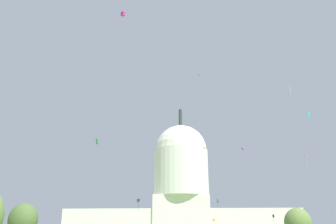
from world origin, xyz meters
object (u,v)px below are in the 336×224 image
object	(u,v)px
kite_white_high	(290,88)
kite_violet_mid	(243,149)
kite_turquoise_low	(218,202)
kite_cyan_mid	(309,115)
capitol_building	(181,201)
tree_east_mid	(298,223)
kite_orange_high	(199,75)
kite_gold_low	(214,220)
tree_west_far	(23,220)
kite_lime_high	(204,148)
kite_green_low	(97,141)
kite_magenta_high	(123,14)
kite_black_low	(273,216)
kite_black_low_b	(138,201)
kite_pink_mid	(305,160)

from	to	relation	value
kite_white_high	kite_violet_mid	size ratio (longest dim) A/B	3.62
kite_turquoise_low	kite_cyan_mid	distance (m)	68.87
capitol_building	tree_east_mid	xyz separation A→B (m)	(35.65, -72.09, -14.66)
tree_east_mid	kite_orange_high	world-z (taller)	kite_orange_high
kite_gold_low	kite_orange_high	bearing A→B (deg)	145.70
tree_west_far	kite_lime_high	distance (m)	82.29
capitol_building	kite_green_low	bearing A→B (deg)	-95.20
kite_magenta_high	kite_turquoise_low	bearing A→B (deg)	-67.20
tree_west_far	kite_green_low	size ratio (longest dim) A/B	10.70
kite_black_low	kite_lime_high	size ratio (longest dim) A/B	2.91
capitol_building	kite_turquoise_low	world-z (taller)	capitol_building
kite_green_low	kite_cyan_mid	bearing A→B (deg)	-46.20
tree_east_mid	kite_black_low_b	bearing A→B (deg)	163.79
kite_violet_mid	kite_green_low	bearing A→B (deg)	-129.45
kite_cyan_mid	kite_gold_low	xyz separation A→B (m)	(-14.70, 92.72, -16.10)
tree_west_far	kite_green_low	distance (m)	47.31
kite_cyan_mid	kite_black_low_b	xyz separation A→B (m)	(-43.53, 55.54, -11.83)
tree_west_far	kite_magenta_high	world-z (taller)	kite_magenta_high
kite_cyan_mid	kite_gold_low	size ratio (longest dim) A/B	2.05
kite_pink_mid	kite_white_high	bearing A→B (deg)	-145.30
kite_magenta_high	kite_green_low	bearing A→B (deg)	122.56
tree_west_far	capitol_building	bearing A→B (deg)	68.08
kite_green_low	kite_cyan_mid	size ratio (longest dim) A/B	0.39
kite_black_low	kite_violet_mid	size ratio (longest dim) A/B	2.94
kite_lime_high	capitol_building	bearing A→B (deg)	-14.25
kite_magenta_high	kite_black_low_b	bearing A→B (deg)	-46.16
kite_turquoise_low	tree_west_far	bearing A→B (deg)	117.36
tree_east_mid	kite_magenta_high	bearing A→B (deg)	-131.85
kite_cyan_mid	kite_lime_high	xyz separation A→B (m)	(-18.83, 74.83, 11.59)
kite_green_low	kite_pink_mid	world-z (taller)	kite_pink_mid
kite_green_low	kite_lime_high	distance (m)	100.96
kite_turquoise_low	kite_gold_low	size ratio (longest dim) A/B	2.44
kite_violet_mid	kite_pink_mid	bearing A→B (deg)	-92.99
kite_pink_mid	kite_black_low_b	size ratio (longest dim) A/B	0.92
kite_black_low	kite_magenta_high	size ratio (longest dim) A/B	1.04
kite_white_high	kite_violet_mid	world-z (taller)	kite_white_high
kite_magenta_high	kite_white_high	bearing A→B (deg)	-89.73
tree_east_mid	kite_gold_low	xyz separation A→B (m)	(-21.34, 51.77, 4.19)
kite_cyan_mid	kite_lime_high	distance (m)	78.03
kite_white_high	kite_orange_high	xyz separation A→B (m)	(-32.81, -4.44, 3.77)
kite_gold_low	kite_pink_mid	bearing A→B (deg)	165.84
kite_green_low	kite_black_low_b	size ratio (longest dim) A/B	0.28
kite_cyan_mid	kite_orange_high	size ratio (longest dim) A/B	2.21
tree_east_mid	kite_white_high	size ratio (longest dim) A/B	3.93
kite_orange_high	kite_gold_low	bearing A→B (deg)	67.79
kite_cyan_mid	kite_lime_high	size ratio (longest dim) A/B	3.18
tree_east_mid	tree_west_far	world-z (taller)	tree_east_mid
capitol_building	kite_orange_high	size ratio (longest dim) A/B	85.39
kite_magenta_high	kite_orange_high	bearing A→B (deg)	-67.62
kite_orange_high	kite_magenta_high	bearing A→B (deg)	-122.45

